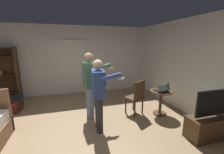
{
  "coord_description": "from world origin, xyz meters",
  "views": [
    {
      "loc": [
        -0.03,
        -2.93,
        1.98
      ],
      "look_at": [
        0.97,
        0.48,
        1.16
      ],
      "focal_mm": 23.21,
      "sensor_mm": 36.0,
      "label": 1
    }
  ],
  "objects_px": {
    "bottle_on_table": "(168,87)",
    "laptop": "(162,89)",
    "bookshelf": "(3,73)",
    "wooden_chair": "(137,96)",
    "tv_flatscreen": "(211,123)",
    "suitcase_small": "(10,107)",
    "person_blue_shirt": "(99,90)",
    "suitcase_dark": "(13,101)",
    "person_striped_shirt": "(90,81)",
    "side_table": "(161,98)"
  },
  "relations": [
    {
      "from": "laptop",
      "to": "suitcase_small",
      "type": "distance_m",
      "value": 4.4
    },
    {
      "from": "bookshelf",
      "to": "person_blue_shirt",
      "type": "height_order",
      "value": "bookshelf"
    },
    {
      "from": "wooden_chair",
      "to": "person_striped_shirt",
      "type": "height_order",
      "value": "person_striped_shirt"
    },
    {
      "from": "suitcase_dark",
      "to": "side_table",
      "type": "bearing_deg",
      "value": -34.97
    },
    {
      "from": "side_table",
      "to": "bottle_on_table",
      "type": "relative_size",
      "value": 2.79
    },
    {
      "from": "person_striped_shirt",
      "to": "wooden_chair",
      "type": "bearing_deg",
      "value": -10.1
    },
    {
      "from": "tv_flatscreen",
      "to": "bottle_on_table",
      "type": "xyz_separation_m",
      "value": [
        -0.28,
        1.13,
        0.5
      ]
    },
    {
      "from": "tv_flatscreen",
      "to": "suitcase_small",
      "type": "distance_m",
      "value": 5.24
    },
    {
      "from": "side_table",
      "to": "person_striped_shirt",
      "type": "bearing_deg",
      "value": 167.74
    },
    {
      "from": "person_striped_shirt",
      "to": "suitcase_dark",
      "type": "relative_size",
      "value": 3.29
    },
    {
      "from": "side_table",
      "to": "person_blue_shirt",
      "type": "xyz_separation_m",
      "value": [
        -1.82,
        -0.25,
        0.49
      ]
    },
    {
      "from": "tv_flatscreen",
      "to": "laptop",
      "type": "height_order",
      "value": "tv_flatscreen"
    },
    {
      "from": "side_table",
      "to": "suitcase_small",
      "type": "height_order",
      "value": "side_table"
    },
    {
      "from": "laptop",
      "to": "suitcase_small",
      "type": "bearing_deg",
      "value": 161.8
    },
    {
      "from": "person_striped_shirt",
      "to": "suitcase_dark",
      "type": "height_order",
      "value": "person_striped_shirt"
    },
    {
      "from": "tv_flatscreen",
      "to": "suitcase_dark",
      "type": "xyz_separation_m",
      "value": [
        -4.65,
        3.0,
        -0.15
      ]
    },
    {
      "from": "bottle_on_table",
      "to": "suitcase_small",
      "type": "relative_size",
      "value": 0.49
    },
    {
      "from": "laptop",
      "to": "side_table",
      "type": "bearing_deg",
      "value": 56.0
    },
    {
      "from": "person_blue_shirt",
      "to": "suitcase_dark",
      "type": "bearing_deg",
      "value": 139.73
    },
    {
      "from": "tv_flatscreen",
      "to": "person_blue_shirt",
      "type": "relative_size",
      "value": 0.65
    },
    {
      "from": "bottle_on_table",
      "to": "bookshelf",
      "type": "bearing_deg",
      "value": 152.17
    },
    {
      "from": "bottle_on_table",
      "to": "person_striped_shirt",
      "type": "xyz_separation_m",
      "value": [
        -2.07,
        0.5,
        0.22
      ]
    },
    {
      "from": "tv_flatscreen",
      "to": "laptop",
      "type": "relative_size",
      "value": 3.23
    },
    {
      "from": "person_blue_shirt",
      "to": "person_striped_shirt",
      "type": "xyz_separation_m",
      "value": [
        -0.11,
        0.67,
        0.07
      ]
    },
    {
      "from": "person_striped_shirt",
      "to": "suitcase_dark",
      "type": "distance_m",
      "value": 2.81
    },
    {
      "from": "tv_flatscreen",
      "to": "suitcase_small",
      "type": "bearing_deg",
      "value": 151.19
    },
    {
      "from": "tv_flatscreen",
      "to": "laptop",
      "type": "xyz_separation_m",
      "value": [
        -0.45,
        1.16,
        0.44
      ]
    },
    {
      "from": "person_blue_shirt",
      "to": "suitcase_dark",
      "type": "relative_size",
      "value": 3.09
    },
    {
      "from": "person_striped_shirt",
      "to": "suitcase_small",
      "type": "bearing_deg",
      "value": 158.15
    },
    {
      "from": "tv_flatscreen",
      "to": "wooden_chair",
      "type": "bearing_deg",
      "value": 127.68
    },
    {
      "from": "bookshelf",
      "to": "person_striped_shirt",
      "type": "xyz_separation_m",
      "value": [
        2.68,
        -2.01,
        0.02
      ]
    },
    {
      "from": "wooden_chair",
      "to": "tv_flatscreen",
      "type": "bearing_deg",
      "value": -52.32
    },
    {
      "from": "bottle_on_table",
      "to": "suitcase_small",
      "type": "bearing_deg",
      "value": 162.02
    },
    {
      "from": "bookshelf",
      "to": "tv_flatscreen",
      "type": "distance_m",
      "value": 6.24
    },
    {
      "from": "bottle_on_table",
      "to": "suitcase_dark",
      "type": "height_order",
      "value": "bottle_on_table"
    },
    {
      "from": "side_table",
      "to": "laptop",
      "type": "relative_size",
      "value": 2.11
    },
    {
      "from": "wooden_chair",
      "to": "person_striped_shirt",
      "type": "distance_m",
      "value": 1.37
    },
    {
      "from": "bottle_on_table",
      "to": "wooden_chair",
      "type": "bearing_deg",
      "value": 161.16
    },
    {
      "from": "side_table",
      "to": "laptop",
      "type": "xyz_separation_m",
      "value": [
        -0.03,
        -0.04,
        0.28
      ]
    },
    {
      "from": "bookshelf",
      "to": "laptop",
      "type": "height_order",
      "value": "bookshelf"
    },
    {
      "from": "suitcase_dark",
      "to": "tv_flatscreen",
      "type": "bearing_deg",
      "value": -44.83
    },
    {
      "from": "person_striped_shirt",
      "to": "suitcase_dark",
      "type": "bearing_deg",
      "value": 149.19
    },
    {
      "from": "tv_flatscreen",
      "to": "wooden_chair",
      "type": "xyz_separation_m",
      "value": [
        -1.08,
        1.4,
        0.24
      ]
    },
    {
      "from": "wooden_chair",
      "to": "suitcase_small",
      "type": "distance_m",
      "value": 3.71
    },
    {
      "from": "side_table",
      "to": "suitcase_dark",
      "type": "relative_size",
      "value": 1.31
    },
    {
      "from": "bookshelf",
      "to": "suitcase_small",
      "type": "distance_m",
      "value": 1.46
    },
    {
      "from": "bottle_on_table",
      "to": "laptop",
      "type": "bearing_deg",
      "value": 167.72
    },
    {
      "from": "person_blue_shirt",
      "to": "suitcase_dark",
      "type": "xyz_separation_m",
      "value": [
        -2.41,
        2.04,
        -0.8
      ]
    },
    {
      "from": "side_table",
      "to": "bottle_on_table",
      "type": "bearing_deg",
      "value": -29.74
    },
    {
      "from": "bookshelf",
      "to": "suitcase_dark",
      "type": "bearing_deg",
      "value": -58.91
    }
  ]
}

